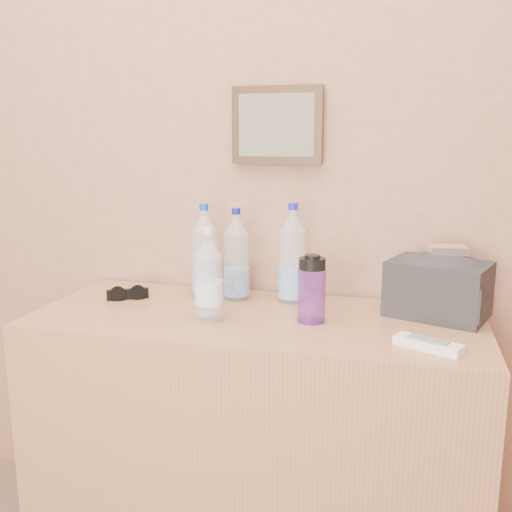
# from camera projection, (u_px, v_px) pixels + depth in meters

# --- Properties ---
(picture_frame) EXTENTS (0.30, 0.03, 0.25)m
(picture_frame) POSITION_uv_depth(u_px,v_px,m) (277.00, 125.00, 1.86)
(picture_frame) COLOR #382311
(picture_frame) RESTS_ON room_shell
(dresser) EXTENTS (1.34, 0.56, 0.84)m
(dresser) POSITION_uv_depth(u_px,v_px,m) (255.00, 442.00, 1.80)
(dresser) COLOR tan
(dresser) RESTS_ON ground
(pet_large_a) EXTENTS (0.08, 0.08, 0.31)m
(pet_large_a) POSITION_uv_depth(u_px,v_px,m) (205.00, 256.00, 1.89)
(pet_large_a) COLOR silver
(pet_large_a) RESTS_ON dresser
(pet_large_b) EXTENTS (0.09, 0.09, 0.32)m
(pet_large_b) POSITION_uv_depth(u_px,v_px,m) (292.00, 259.00, 1.83)
(pet_large_b) COLOR silver
(pet_large_b) RESTS_ON dresser
(pet_large_c) EXTENTS (0.08, 0.08, 0.30)m
(pet_large_c) POSITION_uv_depth(u_px,v_px,m) (236.00, 259.00, 1.86)
(pet_large_c) COLOR #ABCDDE
(pet_large_c) RESTS_ON dresser
(pet_small) EXTENTS (0.08, 0.08, 0.28)m
(pet_small) POSITION_uv_depth(u_px,v_px,m) (209.00, 280.00, 1.64)
(pet_small) COLOR silver
(pet_small) RESTS_ON dresser
(nalgene_bottle) EXTENTS (0.08, 0.08, 0.20)m
(nalgene_bottle) POSITION_uv_depth(u_px,v_px,m) (312.00, 289.00, 1.63)
(nalgene_bottle) COLOR #5E2587
(nalgene_bottle) RESTS_ON dresser
(sunglasses) EXTENTS (0.14, 0.11, 0.04)m
(sunglasses) POSITION_uv_depth(u_px,v_px,m) (128.00, 294.00, 1.88)
(sunglasses) COLOR black
(sunglasses) RESTS_ON dresser
(ac_remote) EXTENTS (0.18, 0.12, 0.02)m
(ac_remote) POSITION_uv_depth(u_px,v_px,m) (428.00, 345.00, 1.43)
(ac_remote) COLOR silver
(ac_remote) RESTS_ON dresser
(toiletry_bag) EXTENTS (0.33, 0.28, 0.19)m
(toiletry_bag) POSITION_uv_depth(u_px,v_px,m) (438.00, 285.00, 1.69)
(toiletry_bag) COLOR black
(toiletry_bag) RESTS_ON dresser
(foil_packet) EXTENTS (0.11, 0.10, 0.02)m
(foil_packet) POSITION_uv_depth(u_px,v_px,m) (448.00, 249.00, 1.69)
(foil_packet) COLOR silver
(foil_packet) RESTS_ON toiletry_bag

